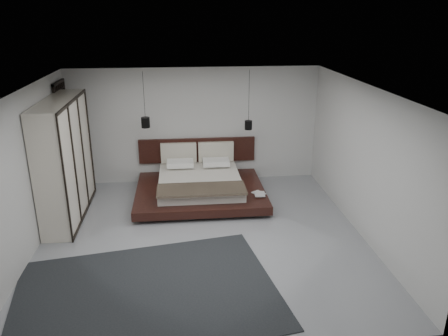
{
  "coord_description": "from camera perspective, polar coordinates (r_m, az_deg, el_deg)",
  "views": [
    {
      "loc": [
        -0.36,
        -7.34,
        4.03
      ],
      "look_at": [
        0.52,
        1.2,
        0.93
      ],
      "focal_mm": 35.0,
      "sensor_mm": 36.0,
      "label": 1
    }
  ],
  "objects": [
    {
      "name": "wall_back",
      "position": [
        10.68,
        -3.82,
        5.54
      ],
      "size": [
        6.0,
        0.0,
        6.0
      ],
      "primitive_type": "plane",
      "rotation": [
        1.57,
        0.0,
        0.0
      ],
      "color": "beige",
      "rests_on": "floor"
    },
    {
      "name": "wardrobe",
      "position": [
        9.34,
        -20.12,
        1.03
      ],
      "size": [
        0.58,
        2.47,
        2.42
      ],
      "color": "beige",
      "rests_on": "floor"
    },
    {
      "name": "pendant_left",
      "position": [
        10.02,
        -10.21,
        5.88
      ],
      "size": [
        0.19,
        0.19,
        1.25
      ],
      "color": "black",
      "rests_on": "ceiling"
    },
    {
      "name": "floor",
      "position": [
        8.38,
        -2.76,
        -8.92
      ],
      "size": [
        6.0,
        6.0,
        0.0
      ],
      "primitive_type": "plane",
      "color": "gray",
      "rests_on": "ground"
    },
    {
      "name": "book_lower",
      "position": [
        9.5,
        4.11,
        -3.48
      ],
      "size": [
        0.33,
        0.34,
        0.03
      ],
      "primitive_type": "imported",
      "rotation": [
        0.0,
        0.0,
        0.59
      ],
      "color": "#99724C",
      "rests_on": "bed"
    },
    {
      "name": "pendant_right",
      "position": [
        10.14,
        3.21,
        5.65
      ],
      "size": [
        0.17,
        0.17,
        1.36
      ],
      "color": "black",
      "rests_on": "ceiling"
    },
    {
      "name": "wall_right",
      "position": [
        8.49,
        17.73,
        0.83
      ],
      "size": [
        0.0,
        6.0,
        6.0
      ],
      "primitive_type": "plane",
      "rotation": [
        1.57,
        0.0,
        -1.57
      ],
      "color": "beige",
      "rests_on": "floor"
    },
    {
      "name": "rug",
      "position": [
        6.95,
        -10.04,
        -15.85
      ],
      "size": [
        4.28,
        3.37,
        0.02
      ],
      "primitive_type": "cube",
      "rotation": [
        0.0,
        0.0,
        0.16
      ],
      "color": "black",
      "rests_on": "floor"
    },
    {
      "name": "wall_left",
      "position": [
        8.23,
        -24.26,
        -0.61
      ],
      "size": [
        0.0,
        6.0,
        6.0
      ],
      "primitive_type": "plane",
      "rotation": [
        1.57,
        0.0,
        1.57
      ],
      "color": "beige",
      "rests_on": "floor"
    },
    {
      "name": "ceiling",
      "position": [
        7.45,
        -3.11,
        10.31
      ],
      "size": [
        6.0,
        6.0,
        0.0
      ],
      "primitive_type": "plane",
      "rotation": [
        3.14,
        0.0,
        0.0
      ],
      "color": "white",
      "rests_on": "wall_back"
    },
    {
      "name": "wall_front",
      "position": [
        5.09,
        -1.02,
        -11.28
      ],
      "size": [
        6.0,
        0.0,
        6.0
      ],
      "primitive_type": "plane",
      "rotation": [
        -1.57,
        0.0,
        0.0
      ],
      "color": "beige",
      "rests_on": "floor"
    },
    {
      "name": "lattice_screen",
      "position": [
        10.49,
        -20.03,
        3.54
      ],
      "size": [
        0.05,
        0.9,
        2.6
      ],
      "primitive_type": "cube",
      "color": "black",
      "rests_on": "floor"
    },
    {
      "name": "book_upper",
      "position": [
        9.46,
        4.03,
        -3.42
      ],
      "size": [
        0.25,
        0.33,
        0.02
      ],
      "primitive_type": "imported",
      "rotation": [
        0.0,
        0.0,
        -0.12
      ],
      "color": "#99724C",
      "rests_on": "book_lower"
    },
    {
      "name": "bed",
      "position": [
        9.98,
        -3.18,
        -2.18
      ],
      "size": [
        2.85,
        2.42,
        1.09
      ],
      "color": "black",
      "rests_on": "floor"
    }
  ]
}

